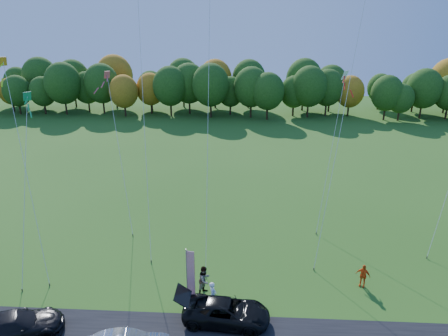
{
  "coord_description": "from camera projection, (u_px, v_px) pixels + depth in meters",
  "views": [
    {
      "loc": [
        1.53,
        -20.77,
        16.66
      ],
      "look_at": [
        0.0,
        6.0,
        7.0
      ],
      "focal_mm": 32.0,
      "sensor_mm": 36.0,
      "label": 1
    }
  ],
  "objects": [
    {
      "name": "ground",
      "position": [
        219.0,
        304.0,
        25.24
      ],
      "size": [
        160.0,
        160.0,
        0.0
      ],
      "primitive_type": "plane",
      "color": "#285817"
    },
    {
      "name": "tree_line",
      "position": [
        238.0,
        116.0,
        76.9
      ],
      "size": [
        116.0,
        12.0,
        10.0
      ],
      "primitive_type": null,
      "color": "#1E4711",
      "rests_on": "ground"
    },
    {
      "name": "black_suv",
      "position": [
        226.0,
        312.0,
        23.48
      ],
      "size": [
        5.32,
        2.81,
        1.42
      ],
      "primitive_type": "imported",
      "rotation": [
        0.0,
        0.0,
        1.48
      ],
      "color": "black",
      "rests_on": "ground"
    },
    {
      "name": "dark_truck_a",
      "position": [
        14.0,
        326.0,
        22.31
      ],
      "size": [
        5.68,
        4.02,
        1.53
      ],
      "primitive_type": "imported",
      "rotation": [
        0.0,
        0.0,
        1.97
      ],
      "color": "black",
      "rests_on": "ground"
    },
    {
      "name": "person_tailgate_a",
      "position": [
        213.0,
        295.0,
        24.66
      ],
      "size": [
        0.45,
        0.67,
        1.81
      ],
      "primitive_type": "imported",
      "rotation": [
        0.0,
        0.0,
        1.6
      ],
      "color": "white",
      "rests_on": "ground"
    },
    {
      "name": "person_tailgate_b",
      "position": [
        205.0,
        280.0,
        25.99
      ],
      "size": [
        1.12,
        1.2,
        1.96
      ],
      "primitive_type": "imported",
      "rotation": [
        0.0,
        0.0,
        1.04
      ],
      "color": "gray",
      "rests_on": "ground"
    },
    {
      "name": "person_east",
      "position": [
        363.0,
        276.0,
        26.71
      ],
      "size": [
        1.04,
        0.8,
        1.64
      ],
      "primitive_type": "imported",
      "rotation": [
        0.0,
        0.0,
        -0.48
      ],
      "color": "#E15415",
      "rests_on": "ground"
    },
    {
      "name": "feather_flag",
      "position": [
        190.0,
        273.0,
        24.09
      ],
      "size": [
        0.54,
        0.18,
        4.13
      ],
      "color": "#999999",
      "rests_on": "ground"
    },
    {
      "name": "kite_delta_blue",
      "position": [
        140.0,
        49.0,
        29.71
      ],
      "size": [
        3.75,
        11.69,
        30.31
      ],
      "color": "#4C3F33",
      "rests_on": "ground"
    },
    {
      "name": "kite_parafoil_orange",
      "position": [
        358.0,
        38.0,
        28.49
      ],
      "size": [
        7.28,
        11.83,
        31.91
      ],
      "color": "#4C3F33",
      "rests_on": "ground"
    },
    {
      "name": "kite_diamond_yellow",
      "position": [
        26.0,
        172.0,
        26.82
      ],
      "size": [
        3.82,
        5.21,
        14.93
      ],
      "color": "#4C3F33",
      "rests_on": "ground"
    },
    {
      "name": "kite_diamond_green",
      "position": [
        25.0,
        188.0,
        27.0
      ],
      "size": [
        1.19,
        6.17,
        12.63
      ],
      "color": "#4C3F33",
      "rests_on": "ground"
    },
    {
      "name": "kite_diamond_white",
      "position": [
        331.0,
        151.0,
        34.4
      ],
      "size": [
        3.3,
        7.04,
        13.28
      ],
      "color": "#4C3F33",
      "rests_on": "ground"
    },
    {
      "name": "kite_diamond_pink",
      "position": [
        119.0,
        152.0,
        34.33
      ],
      "size": [
        3.73,
        7.07,
        13.12
      ],
      "color": "#4C3F33",
      "rests_on": "ground"
    }
  ]
}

